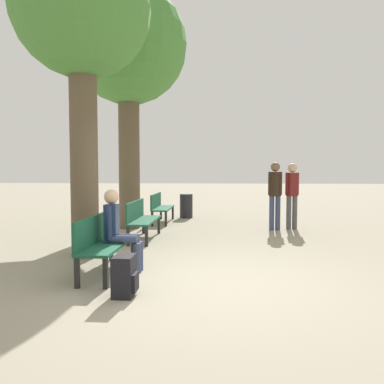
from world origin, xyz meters
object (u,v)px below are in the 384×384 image
(tree_row_1, at_px, (128,49))
(pedestrian_mid, at_px, (292,192))
(tree_row_0, at_px, (82,16))
(person_seated, at_px, (119,228))
(bench_row_2, at_px, (160,206))
(pedestrian_near, at_px, (275,191))
(trash_bin, at_px, (186,206))
(bench_row_0, at_px, (103,239))
(backpack, at_px, (125,276))
(bench_row_1, at_px, (141,217))

(tree_row_1, distance_m, pedestrian_mid, 5.62)
(tree_row_0, height_order, person_seated, tree_row_0)
(bench_row_2, distance_m, person_seated, 5.34)
(pedestrian_near, relative_size, trash_bin, 2.25)
(bench_row_0, xyz_separation_m, tree_row_0, (-0.64, 1.03, 3.68))
(tree_row_0, distance_m, backpack, 4.60)
(tree_row_1, distance_m, pedestrian_near, 5.28)
(tree_row_1, height_order, backpack, tree_row_1)
(bench_row_1, xyz_separation_m, person_seated, (0.23, -2.62, 0.16))
(person_seated, bearing_deg, tree_row_1, 101.54)
(bench_row_2, bearing_deg, trash_bin, 60.38)
(bench_row_1, height_order, pedestrian_mid, pedestrian_mid)
(person_seated, relative_size, pedestrian_near, 0.71)
(tree_row_0, bearing_deg, bench_row_0, -58.15)
(bench_row_2, bearing_deg, pedestrian_mid, -15.61)
(backpack, height_order, trash_bin, trash_bin)
(pedestrian_mid, bearing_deg, bench_row_1, -154.74)
(pedestrian_near, bearing_deg, person_seated, -125.09)
(tree_row_1, height_order, person_seated, tree_row_1)
(backpack, distance_m, pedestrian_mid, 6.25)
(bench_row_0, distance_m, tree_row_1, 6.05)
(bench_row_0, distance_m, bench_row_2, 5.42)
(bench_row_1, relative_size, pedestrian_mid, 0.95)
(person_seated, bearing_deg, tree_row_0, 132.58)
(person_seated, distance_m, pedestrian_near, 5.10)
(bench_row_2, bearing_deg, person_seated, -87.58)
(person_seated, bearing_deg, bench_row_1, 94.92)
(bench_row_0, height_order, tree_row_1, tree_row_1)
(tree_row_0, relative_size, tree_row_1, 0.87)
(bench_row_2, distance_m, backpack, 6.46)
(bench_row_2, distance_m, trash_bin, 1.35)
(backpack, xyz_separation_m, pedestrian_near, (2.56, 5.26, 0.75))
(bench_row_2, bearing_deg, pedestrian_near, -20.36)
(tree_row_1, bearing_deg, pedestrian_mid, 0.95)
(tree_row_0, relative_size, person_seated, 4.46)
(bench_row_2, relative_size, pedestrian_mid, 0.95)
(person_seated, relative_size, trash_bin, 1.61)
(tree_row_1, bearing_deg, person_seated, -78.46)
(tree_row_1, distance_m, backpack, 7.05)
(bench_row_0, relative_size, pedestrian_mid, 0.95)
(tree_row_0, distance_m, trash_bin, 6.85)
(backpack, bearing_deg, bench_row_1, 99.01)
(bench_row_0, xyz_separation_m, backpack, (0.59, -1.01, -0.25))
(bench_row_1, distance_m, tree_row_1, 4.52)
(tree_row_0, bearing_deg, backpack, -58.92)
(tree_row_1, bearing_deg, tree_row_0, -90.00)
(person_seated, distance_m, trash_bin, 6.52)
(trash_bin, bearing_deg, bench_row_0, -95.76)
(person_seated, bearing_deg, trash_bin, 86.13)
(bench_row_0, bearing_deg, trash_bin, 84.24)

